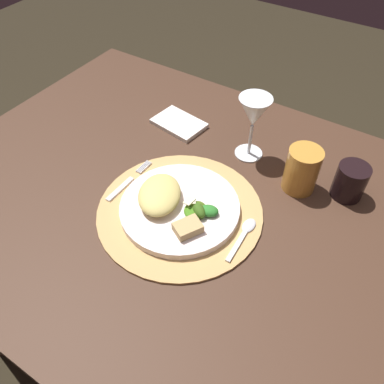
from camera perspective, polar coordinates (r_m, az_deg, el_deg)
The scene contains 13 objects.
ground_plane at distance 1.55m, azimuth -0.99°, elevation -19.91°, with size 6.00×6.00×0.00m, color black.
dining_table at distance 1.05m, azimuth -1.39°, elevation -7.26°, with size 1.21×0.93×0.76m.
placemat at distance 0.88m, azimuth -1.77°, elevation -2.77°, with size 0.37×0.37×0.01m, color tan.
dinner_plate at distance 0.87m, azimuth -1.78°, elevation -2.27°, with size 0.26×0.26×0.02m, color white.
pasta_serving at distance 0.86m, azimuth -4.72°, elevation -0.36°, with size 0.13×0.09×0.04m, color #DAC56B.
salad_greens at distance 0.84m, azimuth 1.09°, elevation -2.60°, with size 0.08×0.07×0.03m.
bread_piece at distance 0.81m, azimuth -0.62°, elevation -5.18°, with size 0.05×0.04×0.02m, color tan.
fork at distance 0.94m, azimuth -9.35°, elevation 1.40°, with size 0.02×0.15×0.00m.
spoon at distance 0.84m, azimuth 7.76°, elevation -5.64°, with size 0.03×0.13×0.01m.
napkin at distance 1.11m, azimuth -1.92°, elevation 9.89°, with size 0.14×0.09×0.01m, color white.
wine_glass at distance 0.95m, azimuth 8.93°, elevation 11.04°, with size 0.08×0.08×0.17m.
amber_tumbler at distance 0.93m, azimuth 15.62°, elevation 3.11°, with size 0.08×0.08×0.11m, color #C88835.
dark_tumbler at distance 0.95m, azimuth 21.92°, elevation 1.43°, with size 0.07×0.07×0.08m, color black.
Camera 1 is at (0.35, -0.51, 1.43)m, focal length 36.83 mm.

